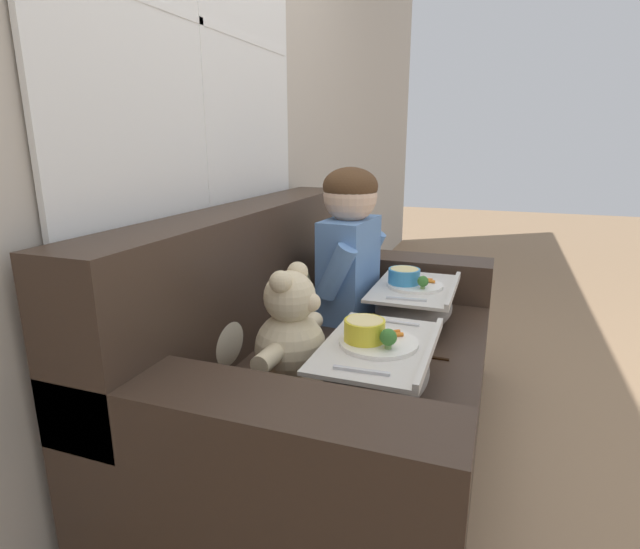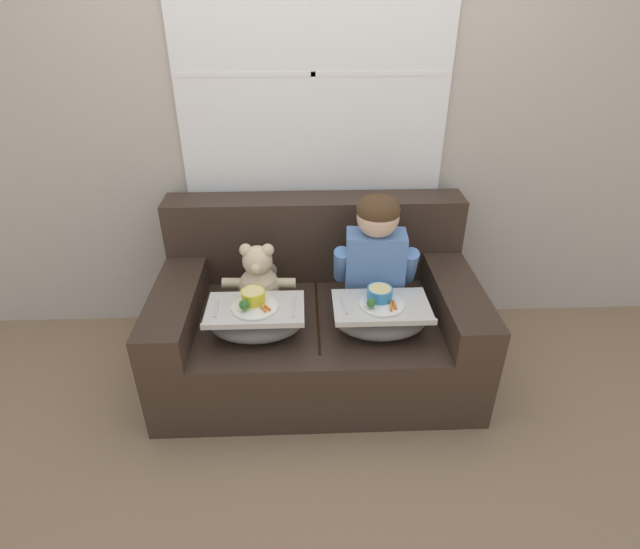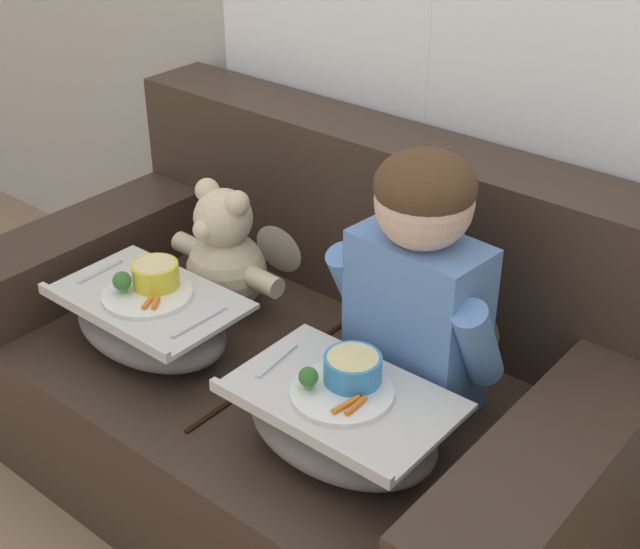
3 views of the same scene
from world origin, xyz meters
TOP-DOWN VIEW (x-y plane):
  - ground_plane at (0.00, 0.00)m, footprint 14.00×14.00m
  - wall_back_with_window at (0.00, 0.55)m, footprint 8.00×0.08m
  - couch at (0.00, 0.07)m, footprint 1.66×0.98m
  - throw_pillow_behind_child at (0.30, 0.31)m, footprint 0.32×0.16m
  - throw_pillow_behind_teddy at (-0.30, 0.31)m, footprint 0.30×0.14m
  - child_figure at (0.30, 0.06)m, footprint 0.44×0.22m
  - teddy_bear at (-0.30, 0.06)m, footprint 0.39×0.27m
  - lap_tray_child at (0.30, -0.21)m, footprint 0.47×0.31m
  - lap_tray_teddy at (-0.31, -0.21)m, footprint 0.47×0.30m

SIDE VIEW (x-z plane):
  - ground_plane at x=0.00m, z-range 0.00..0.00m
  - couch at x=0.00m, z-range -0.13..0.75m
  - lap_tray_teddy at x=-0.31m, z-range 0.37..0.60m
  - lap_tray_child at x=0.30m, z-range 0.38..0.60m
  - throw_pillow_behind_child at x=0.30m, z-range 0.39..0.72m
  - throw_pillow_behind_teddy at x=-0.30m, z-range 0.40..0.71m
  - teddy_bear at x=-0.30m, z-range 0.37..0.74m
  - child_figure at x=0.30m, z-range 0.43..1.04m
  - wall_back_with_window at x=0.00m, z-range 0.01..2.61m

